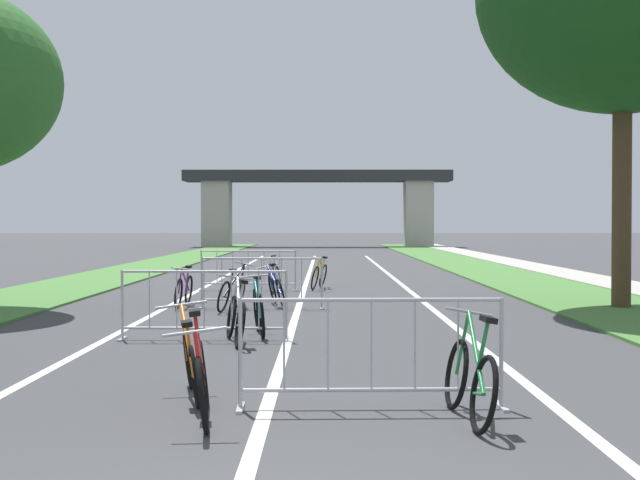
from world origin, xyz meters
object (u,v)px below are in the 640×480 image
at_px(bicycle_blue_1, 276,289).
at_px(crowd_barrier_second, 204,305).
at_px(crowd_barrier_nearest, 371,354).
at_px(bicycle_orange_6, 190,363).
at_px(bicycle_white_7, 274,278).
at_px(bicycle_red_8, 202,380).
at_px(crowd_barrier_fourth, 248,270).
at_px(crowd_barrier_third, 262,283).
at_px(bicycle_silver_9, 236,318).
at_px(bicycle_black_2, 232,293).
at_px(bicycle_green_3, 470,379).
at_px(bicycle_yellow_4, 319,275).
at_px(bicycle_teal_5, 259,311).
at_px(bicycle_purple_0, 184,290).

bearing_deg(bicycle_blue_1, crowd_barrier_second, -111.42).
bearing_deg(crowd_barrier_nearest, bicycle_orange_6, 165.37).
distance_m(bicycle_white_7, bicycle_red_8, 14.20).
height_order(crowd_barrier_fourth, bicycle_white_7, crowd_barrier_fourth).
height_order(crowd_barrier_third, bicycle_silver_9, crowd_barrier_third).
distance_m(bicycle_orange_6, bicycle_silver_9, 3.91).
height_order(bicycle_blue_1, bicycle_white_7, bicycle_white_7).
bearing_deg(bicycle_white_7, bicycle_black_2, 88.94).
bearing_deg(crowd_barrier_nearest, crowd_barrier_third, 100.41).
bearing_deg(bicycle_black_2, bicycle_white_7, 94.53).
height_order(crowd_barrier_fourth, bicycle_green_3, crowd_barrier_fourth).
bearing_deg(crowd_barrier_third, bicycle_black_2, -144.41).
distance_m(bicycle_yellow_4, bicycle_teal_5, 9.47).
bearing_deg(bicycle_blue_1, bicycle_orange_6, -104.93).
distance_m(bicycle_blue_1, bicycle_white_7, 3.71).
xyz_separation_m(bicycle_green_3, bicycle_teal_5, (-2.32, 5.79, 0.01)).
xyz_separation_m(crowd_barrier_nearest, bicycle_white_7, (-1.73, 13.71, -0.16)).
distance_m(crowd_barrier_second, bicycle_teal_5, 0.97).
height_order(bicycle_black_2, bicycle_silver_9, bicycle_silver_9).
height_order(crowd_barrier_third, crowd_barrier_fourth, same).
bearing_deg(crowd_barrier_nearest, bicycle_purple_0, 109.05).
height_order(bicycle_blue_1, bicycle_green_3, bicycle_green_3).
distance_m(crowd_barrier_fourth, bicycle_yellow_4, 1.94).
xyz_separation_m(crowd_barrier_nearest, crowd_barrier_fourth, (-2.44, 14.17, 0.00)).
relative_size(crowd_barrier_third, bicycle_silver_9, 1.48).
bearing_deg(crowd_barrier_second, bicycle_silver_9, -34.14).
xyz_separation_m(bicycle_blue_1, bicycle_teal_5, (-0.00, -4.72, 0.03)).
bearing_deg(crowd_barrier_second, crowd_barrier_fourth, 91.14).
height_order(crowd_barrier_second, bicycle_blue_1, crowd_barrier_second).
relative_size(bicycle_purple_0, bicycle_black_2, 1.00).
bearing_deg(bicycle_blue_1, bicycle_red_8, -103.37).
xyz_separation_m(bicycle_blue_1, bicycle_red_8, (-0.05, -10.50, 0.01)).
bearing_deg(bicycle_white_7, crowd_barrier_second, 92.60).
bearing_deg(bicycle_orange_6, bicycle_teal_5, 73.67).
relative_size(bicycle_purple_0, bicycle_blue_1, 1.02).
relative_size(crowd_barrier_nearest, bicycle_green_3, 1.55).
height_order(crowd_barrier_third, bicycle_white_7, crowd_barrier_third).
distance_m(crowd_barrier_third, bicycle_purple_0, 1.71).
height_order(bicycle_yellow_4, bicycle_teal_5, bicycle_teal_5).
bearing_deg(crowd_barrier_fourth, bicycle_purple_0, -102.50).
distance_m(crowd_barrier_third, bicycle_white_7, 4.26).
xyz_separation_m(bicycle_black_2, bicycle_teal_5, (0.82, -3.75, 0.02)).
bearing_deg(bicycle_silver_9, bicycle_teal_5, 61.87).
distance_m(bicycle_blue_1, bicycle_red_8, 10.50).
distance_m(crowd_barrier_second, bicycle_orange_6, 4.29).
xyz_separation_m(bicycle_green_3, bicycle_silver_9, (-2.58, 4.87, 0.00)).
height_order(crowd_barrier_nearest, crowd_barrier_third, same).
bearing_deg(crowd_barrier_fourth, bicycle_black_2, -88.46).
distance_m(crowd_barrier_nearest, crowd_barrier_second, 5.23).
xyz_separation_m(bicycle_red_8, bicycle_silver_9, (-0.21, 4.86, 0.01)).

